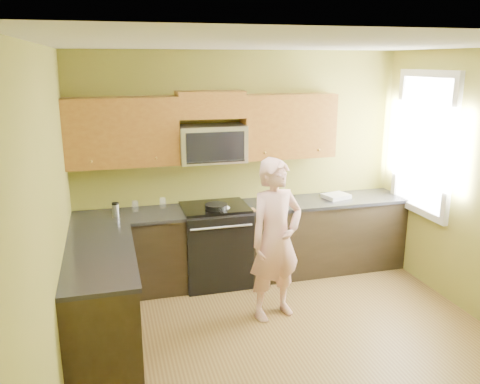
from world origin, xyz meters
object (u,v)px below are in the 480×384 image
object	(u,v)px
woman	(276,240)
travel_mug	(116,217)
microwave	(212,162)
stove	(215,244)
butter_tub	(272,206)
frying_pan	(216,209)

from	to	relation	value
woman	travel_mug	distance (m)	1.78
microwave	woman	size ratio (longest dim) A/B	0.46
woman	stove	bearing A→B (deg)	97.58
butter_tub	woman	bearing A→B (deg)	-106.28
stove	microwave	distance (m)	0.98
stove	microwave	xyz separation A→B (m)	(0.00, 0.12, 0.97)
frying_pan	travel_mug	bearing A→B (deg)	174.92
frying_pan	woman	bearing A→B (deg)	-63.92
travel_mug	frying_pan	bearing A→B (deg)	-4.05
woman	travel_mug	world-z (taller)	woman
microwave	stove	bearing A→B (deg)	-90.00
butter_tub	frying_pan	bearing A→B (deg)	-178.80
stove	woman	bearing A→B (deg)	-66.26
microwave	butter_tub	world-z (taller)	microwave
woman	butter_tub	bearing A→B (deg)	57.56
woman	frying_pan	size ratio (longest dim) A/B	3.77
microwave	frying_pan	size ratio (longest dim) A/B	1.72
stove	butter_tub	distance (m)	0.80
stove	woman	world-z (taller)	woman
butter_tub	travel_mug	world-z (taller)	travel_mug
stove	microwave	bearing A→B (deg)	90.00
stove	woman	xyz separation A→B (m)	(0.42, -0.95, 0.36)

